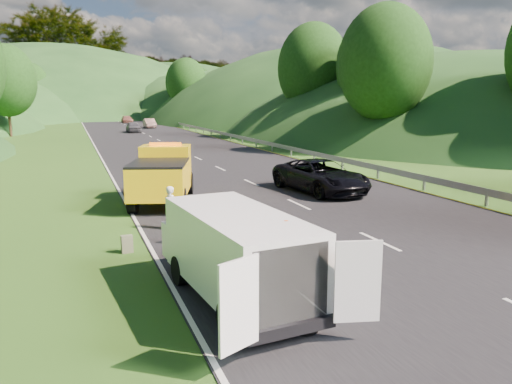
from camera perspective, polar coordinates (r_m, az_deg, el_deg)
name	(u,v)px	position (r m, az deg, el deg)	size (l,w,h in m)	color
ground	(268,235)	(16.65, 1.38, -4.93)	(320.00, 320.00, 0.00)	#38661E
road_surface	(159,140)	(55.81, -11.05, 5.82)	(14.00, 200.00, 0.02)	black
guardrail	(197,132)	(69.48, -6.77, 6.83)	(0.06, 140.00, 1.52)	gray
tree_line_right	(263,127)	(80.43, 0.85, 7.40)	(14.00, 140.00, 14.00)	#204D16
hills_backdrop	(116,115)	(150.19, -15.69, 8.49)	(201.00, 288.60, 44.00)	#2D5B23
tow_truck	(163,175)	(21.92, -10.57, 1.96)	(3.77, 6.24, 2.53)	black
white_van	(235,251)	(11.08, -2.44, -6.72)	(3.15, 5.97, 2.05)	black
woman	(172,230)	(17.56, -9.60, -4.26)	(0.55, 0.40, 1.51)	silver
child	(190,246)	(15.60, -7.52, -6.09)	(0.53, 0.41, 1.09)	tan
worker	(285,316)	(10.71, 3.35, -14.00)	(1.26, 0.72, 1.95)	black
suitcase	(127,244)	(15.18, -14.53, -5.78)	(0.33, 0.18, 0.53)	#63654C
spare_tire	(304,331)	(10.14, 5.46, -15.49)	(0.58, 0.58, 0.20)	black
passing_suv	(320,192)	(24.37, 7.36, -0.03)	(2.59, 5.61, 1.56)	black
dist_car_a	(134,133)	(69.77, -13.81, 6.62)	(1.72, 4.27, 1.46)	#424246
dist_car_b	(150,128)	(80.02, -12.06, 7.16)	(1.52, 4.37, 1.44)	#795950
dist_car_c	(127,123)	(97.98, -14.51, 7.64)	(1.84, 4.54, 1.32)	brown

